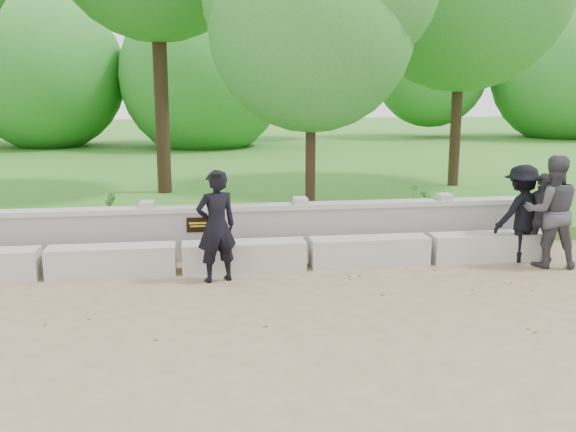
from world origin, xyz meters
name	(u,v)px	position (x,y,z in m)	size (l,w,h in m)	color
ground	(176,315)	(0.00, 0.00, 0.00)	(80.00, 80.00, 0.00)	#967E5C
lawn	(187,168)	(0.00, 14.00, 0.12)	(40.00, 22.00, 0.25)	#366520
concrete_bench	(179,258)	(0.00, 1.90, 0.22)	(11.90, 0.45, 0.45)	#A7A59E
parapet_wall	(179,233)	(0.00, 2.60, 0.46)	(12.50, 0.35, 0.90)	#9D9B94
man_main	(216,226)	(0.56, 1.37, 0.82)	(0.69, 0.64, 1.65)	black
visitor_left	(552,211)	(5.80, 1.43, 0.88)	(1.00, 0.86, 1.77)	#3B3B40
visitor_mid	(521,213)	(5.50, 1.80, 0.79)	(1.15, 0.86, 1.58)	black
visitor_right	(543,218)	(5.80, 1.67, 0.73)	(0.80, 0.90, 1.46)	#3B3C40
tree_near_right	(311,13)	(2.43, 4.10, 4.10)	(3.73, 3.73, 5.72)	#382619
shrub_b	(109,209)	(-1.35, 4.51, 0.55)	(0.33, 0.26, 0.59)	#316D25
shrub_c	(423,201)	(4.79, 4.42, 0.54)	(0.53, 0.46, 0.59)	#316D25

